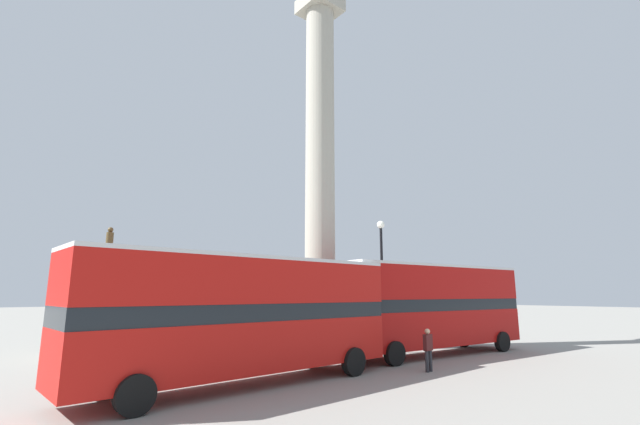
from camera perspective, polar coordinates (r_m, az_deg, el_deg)
name	(u,v)px	position (r m, az deg, el deg)	size (l,w,h in m)	color
ground_plane	(320,350)	(23.92, 0.00, -17.84)	(200.00, 200.00, 0.00)	gray
monument_column	(320,219)	(24.10, 0.00, -0.91)	(5.29, 5.29, 22.06)	#A39E8E
bus_a	(246,313)	(14.84, -9.85, -13.05)	(11.26, 3.22, 4.17)	#B7140F
bus_b	(432,305)	(22.47, 14.72, -11.82)	(11.27, 3.32, 4.34)	#A80F0C
equestrian_statue	(103,314)	(24.99, -26.96, -11.97)	(3.55, 2.90, 6.41)	#A39E8E
street_lamp	(382,280)	(22.52, 8.30, -8.91)	(0.40, 0.40, 6.73)	black
pedestrian_near_lamp	(428,348)	(17.82, 14.21, -17.11)	(0.43, 0.21, 1.60)	#28282D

